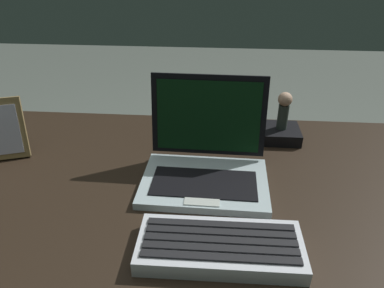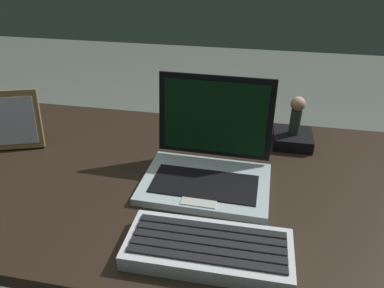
% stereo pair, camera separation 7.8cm
% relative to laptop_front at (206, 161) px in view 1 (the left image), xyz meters
% --- Properties ---
extents(desk, '(1.65, 0.70, 0.75)m').
position_rel_laptop_front_xyz_m(desk, '(-0.08, -0.01, -0.12)').
color(desk, black).
rests_on(desk, ground).
extents(laptop_front, '(0.30, 0.24, 0.23)m').
position_rel_laptop_front_xyz_m(laptop_front, '(0.00, 0.00, 0.00)').
color(laptop_front, '#AEC2C6').
rests_on(laptop_front, desk).
extents(external_keyboard, '(0.31, 0.13, 0.04)m').
position_rel_laptop_front_xyz_m(external_keyboard, '(0.04, -0.24, -0.03)').
color(external_keyboard, silver).
rests_on(external_keyboard, desk).
extents(figurine_stand, '(0.11, 0.11, 0.03)m').
position_rel_laptop_front_xyz_m(figurine_stand, '(0.21, 0.22, -0.03)').
color(figurine_stand, black).
rests_on(figurine_stand, desk).
extents(figurine, '(0.04, 0.04, 0.11)m').
position_rel_laptop_front_xyz_m(figurine, '(0.21, 0.22, 0.05)').
color(figurine, '#2D3932').
rests_on(figurine, figurine_stand).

